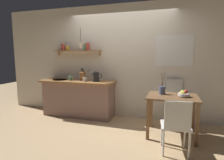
{
  "coord_description": "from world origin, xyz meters",
  "views": [
    {
      "loc": [
        1.15,
        -3.69,
        1.54
      ],
      "look_at": [
        -0.1,
        0.25,
        0.95
      ],
      "focal_mm": 29.47,
      "sensor_mm": 36.0,
      "label": 1
    }
  ],
  "objects_px": {
    "dining_chair_near": "(176,124)",
    "dining_chair_far": "(174,100)",
    "pendant_lamp": "(81,45)",
    "knife_block": "(83,76)",
    "twig_vase": "(162,90)",
    "fruit_bowl": "(184,94)",
    "electric_kettle": "(96,77)",
    "coffee_mug_by_sink": "(70,78)",
    "dining_table": "(172,103)",
    "coffee_mug_spare": "(85,79)"
  },
  "relations": [
    {
      "from": "coffee_mug_by_sink",
      "to": "coffee_mug_spare",
      "type": "distance_m",
      "value": 0.4
    },
    {
      "from": "pendant_lamp",
      "to": "dining_chair_far",
      "type": "bearing_deg",
      "value": 4.3
    },
    {
      "from": "twig_vase",
      "to": "pendant_lamp",
      "type": "relative_size",
      "value": 0.96
    },
    {
      "from": "fruit_bowl",
      "to": "coffee_mug_by_sink",
      "type": "height_order",
      "value": "coffee_mug_by_sink"
    },
    {
      "from": "twig_vase",
      "to": "knife_block",
      "type": "height_order",
      "value": "twig_vase"
    },
    {
      "from": "knife_block",
      "to": "electric_kettle",
      "type": "bearing_deg",
      "value": -10.97
    },
    {
      "from": "fruit_bowl",
      "to": "electric_kettle",
      "type": "bearing_deg",
      "value": 166.2
    },
    {
      "from": "electric_kettle",
      "to": "coffee_mug_by_sink",
      "type": "relative_size",
      "value": 2.13
    },
    {
      "from": "coffee_mug_by_sink",
      "to": "pendant_lamp",
      "type": "relative_size",
      "value": 0.26
    },
    {
      "from": "dining_chair_near",
      "to": "pendant_lamp",
      "type": "relative_size",
      "value": 1.84
    },
    {
      "from": "knife_block",
      "to": "coffee_mug_by_sink",
      "type": "relative_size",
      "value": 2.51
    },
    {
      "from": "dining_chair_near",
      "to": "fruit_bowl",
      "type": "xyz_separation_m",
      "value": [
        0.13,
        0.68,
        0.33
      ]
    },
    {
      "from": "dining_table",
      "to": "coffee_mug_by_sink",
      "type": "bearing_deg",
      "value": 169.94
    },
    {
      "from": "dining_chair_near",
      "to": "twig_vase",
      "type": "distance_m",
      "value": 0.89
    },
    {
      "from": "dining_table",
      "to": "pendant_lamp",
      "type": "distance_m",
      "value": 2.4
    },
    {
      "from": "dining_chair_far",
      "to": "coffee_mug_by_sink",
      "type": "xyz_separation_m",
      "value": [
        -2.43,
        -0.19,
        0.41
      ]
    },
    {
      "from": "dining_chair_far",
      "to": "coffee_mug_spare",
      "type": "distance_m",
      "value": 2.08
    },
    {
      "from": "dining_table",
      "to": "knife_block",
      "type": "bearing_deg",
      "value": 165.65
    },
    {
      "from": "twig_vase",
      "to": "coffee_mug_by_sink",
      "type": "relative_size",
      "value": 3.77
    },
    {
      "from": "fruit_bowl",
      "to": "knife_block",
      "type": "relative_size",
      "value": 0.67
    },
    {
      "from": "dining_chair_near",
      "to": "dining_chair_far",
      "type": "relative_size",
      "value": 0.88
    },
    {
      "from": "twig_vase",
      "to": "knife_block",
      "type": "distance_m",
      "value": 1.97
    },
    {
      "from": "coffee_mug_by_sink",
      "to": "knife_block",
      "type": "bearing_deg",
      "value": 22.33
    },
    {
      "from": "fruit_bowl",
      "to": "coffee_mug_by_sink",
      "type": "bearing_deg",
      "value": 170.56
    },
    {
      "from": "electric_kettle",
      "to": "coffee_mug_by_sink",
      "type": "bearing_deg",
      "value": -176.47
    },
    {
      "from": "dining_chair_far",
      "to": "twig_vase",
      "type": "height_order",
      "value": "twig_vase"
    },
    {
      "from": "dining_chair_far",
      "to": "fruit_bowl",
      "type": "distance_m",
      "value": 0.69
    },
    {
      "from": "coffee_mug_spare",
      "to": "dining_chair_far",
      "type": "bearing_deg",
      "value": 6.14
    },
    {
      "from": "dining_chair_near",
      "to": "twig_vase",
      "type": "xyz_separation_m",
      "value": [
        -0.25,
        0.77,
        0.36
      ]
    },
    {
      "from": "dining_table",
      "to": "coffee_mug_spare",
      "type": "height_order",
      "value": "coffee_mug_spare"
    },
    {
      "from": "knife_block",
      "to": "pendant_lamp",
      "type": "xyz_separation_m",
      "value": [
        0.01,
        -0.09,
        0.72
      ]
    },
    {
      "from": "dining_chair_near",
      "to": "dining_chair_far",
      "type": "bearing_deg",
      "value": 90.35
    },
    {
      "from": "coffee_mug_by_sink",
      "to": "pendant_lamp",
      "type": "xyz_separation_m",
      "value": [
        0.29,
        0.03,
        0.79
      ]
    },
    {
      "from": "knife_block",
      "to": "dining_chair_near",
      "type": "bearing_deg",
      "value": -29.45
    },
    {
      "from": "fruit_bowl",
      "to": "coffee_mug_spare",
      "type": "distance_m",
      "value": 2.21
    },
    {
      "from": "dining_chair_far",
      "to": "pendant_lamp",
      "type": "bearing_deg",
      "value": -175.7
    },
    {
      "from": "knife_block",
      "to": "twig_vase",
      "type": "bearing_deg",
      "value": -13.2
    },
    {
      "from": "dining_table",
      "to": "dining_chair_far",
      "type": "height_order",
      "value": "dining_chair_far"
    },
    {
      "from": "dining_chair_near",
      "to": "pendant_lamp",
      "type": "xyz_separation_m",
      "value": [
        -2.14,
        1.13,
        1.25
      ]
    },
    {
      "from": "coffee_mug_by_sink",
      "to": "coffee_mug_spare",
      "type": "relative_size",
      "value": 1.02
    },
    {
      "from": "dining_table",
      "to": "twig_vase",
      "type": "relative_size",
      "value": 2.0
    },
    {
      "from": "dining_table",
      "to": "dining_chair_near",
      "type": "xyz_separation_m",
      "value": [
        0.06,
        -0.68,
        -0.14
      ]
    },
    {
      "from": "dining_chair_near",
      "to": "pendant_lamp",
      "type": "bearing_deg",
      "value": 152.19
    },
    {
      "from": "coffee_mug_spare",
      "to": "twig_vase",
      "type": "bearing_deg",
      "value": -9.58
    },
    {
      "from": "dining_chair_far",
      "to": "knife_block",
      "type": "relative_size",
      "value": 3.26
    },
    {
      "from": "knife_block",
      "to": "coffee_mug_by_sink",
      "type": "xyz_separation_m",
      "value": [
        -0.28,
        -0.12,
        -0.07
      ]
    },
    {
      "from": "dining_table",
      "to": "coffee_mug_spare",
      "type": "bearing_deg",
      "value": 168.82
    },
    {
      "from": "fruit_bowl",
      "to": "knife_block",
      "type": "height_order",
      "value": "knife_block"
    },
    {
      "from": "pendant_lamp",
      "to": "dining_chair_near",
      "type": "bearing_deg",
      "value": -27.81
    },
    {
      "from": "coffee_mug_spare",
      "to": "dining_table",
      "type": "bearing_deg",
      "value": -11.18
    }
  ]
}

